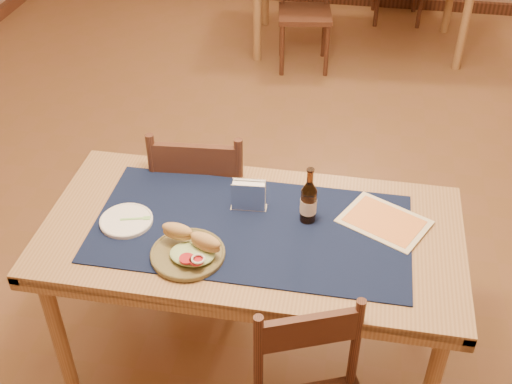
% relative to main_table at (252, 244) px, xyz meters
% --- Properties ---
extents(main_table, '(1.60, 0.80, 0.75)m').
position_rel_main_table_xyz_m(main_table, '(0.00, 0.00, 0.00)').
color(main_table, '#A0794B').
rests_on(main_table, ground).
extents(placemat, '(1.20, 0.60, 0.01)m').
position_rel_main_table_xyz_m(placemat, '(0.00, 0.00, 0.09)').
color(placemat, black).
rests_on(placemat, main_table).
extents(baseboard, '(6.00, 7.00, 0.10)m').
position_rel_main_table_xyz_m(baseboard, '(0.00, 0.80, -0.62)').
color(baseboard, '#4F2A1C').
rests_on(baseboard, ground).
extents(chair_main_far, '(0.46, 0.46, 0.93)m').
position_rel_main_table_xyz_m(chair_main_far, '(-0.31, 0.46, -0.18)').
color(chair_main_far, '#4F2A1C').
rests_on(chair_main_far, ground).
extents(chair_back_near, '(0.46, 0.46, 0.87)m').
position_rel_main_table_xyz_m(chair_back_near, '(-0.12, 2.94, -0.22)').
color(chair_back_near, '#4F2A1C').
rests_on(chair_back_near, ground).
extents(sandwich_plate, '(0.27, 0.27, 0.10)m').
position_rel_main_table_xyz_m(sandwich_plate, '(-0.19, -0.19, 0.12)').
color(sandwich_plate, brown).
rests_on(sandwich_plate, placemat).
extents(side_plate, '(0.20, 0.20, 0.02)m').
position_rel_main_table_xyz_m(side_plate, '(-0.48, -0.05, 0.10)').
color(side_plate, white).
rests_on(side_plate, placemat).
extents(fork, '(0.11, 0.04, 0.00)m').
position_rel_main_table_xyz_m(fork, '(-0.44, -0.04, 0.10)').
color(fork, '#8CD574').
rests_on(fork, side_plate).
extents(beer_bottle, '(0.06, 0.06, 0.24)m').
position_rel_main_table_xyz_m(beer_bottle, '(0.20, 0.08, 0.18)').
color(beer_bottle, '#47250C').
rests_on(beer_bottle, placemat).
extents(napkin_holder, '(0.14, 0.06, 0.13)m').
position_rel_main_table_xyz_m(napkin_holder, '(-0.03, 0.12, 0.15)').
color(napkin_holder, silver).
rests_on(napkin_holder, placemat).
extents(menu_card, '(0.38, 0.35, 0.01)m').
position_rel_main_table_xyz_m(menu_card, '(0.50, 0.12, 0.09)').
color(menu_card, beige).
rests_on(menu_card, placemat).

